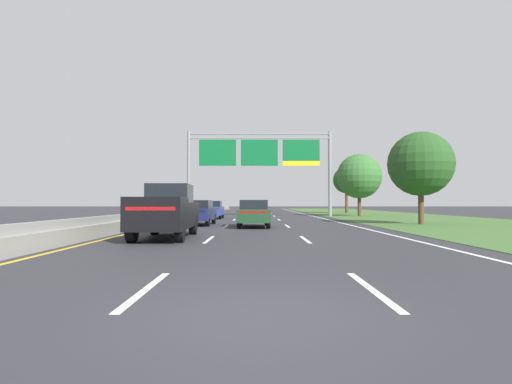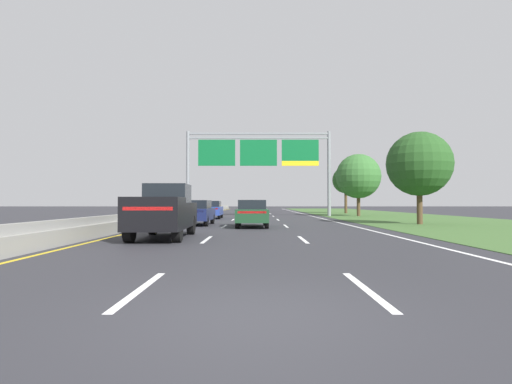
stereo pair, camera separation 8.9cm
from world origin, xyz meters
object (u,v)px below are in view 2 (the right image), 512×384
at_px(roadside_tree_near, 420,164).
at_px(roadside_tree_mid, 359,176).
at_px(pickup_truck_black, 165,211).
at_px(roadside_tree_far, 347,180).
at_px(car_blue_left_lane_sedan, 212,209).
at_px(car_navy_left_lane_sedan, 198,212).
at_px(overhead_sign_gantry, 260,156).
at_px(car_darkgreen_centre_lane_sedan, 253,213).
at_px(car_gold_centre_lane_sedan, 256,207).

height_order(roadside_tree_near, roadside_tree_mid, roadside_tree_mid).
height_order(pickup_truck_black, roadside_tree_far, roadside_tree_far).
distance_m(car_blue_left_lane_sedan, roadside_tree_far, 23.69).
bearing_deg(pickup_truck_black, car_blue_left_lane_sedan, -0.64).
bearing_deg(car_navy_left_lane_sedan, roadside_tree_near, -86.38).
xyz_separation_m(overhead_sign_gantry, car_darkgreen_centre_lane_sedan, (-0.49, -18.51, -5.45)).
relative_size(roadside_tree_near, roadside_tree_far, 0.98).
bearing_deg(car_blue_left_lane_sedan, pickup_truck_black, -179.88).
distance_m(car_darkgreen_centre_lane_sedan, car_gold_centre_lane_sedan, 36.34).
height_order(car_darkgreen_centre_lane_sedan, roadside_tree_near, roadside_tree_near).
distance_m(car_gold_centre_lane_sedan, car_blue_left_lane_sedan, 24.05).
distance_m(pickup_truck_black, car_navy_left_lane_sedan, 9.42).
relative_size(car_blue_left_lane_sedan, roadside_tree_far, 0.72).
bearing_deg(car_navy_left_lane_sedan, roadside_tree_far, -28.20).
bearing_deg(overhead_sign_gantry, car_navy_left_lane_sedan, -103.71).
relative_size(overhead_sign_gantry, car_gold_centre_lane_sedan, 3.40).
height_order(pickup_truck_black, car_navy_left_lane_sedan, pickup_truck_black).
height_order(overhead_sign_gantry, pickup_truck_black, overhead_sign_gantry).
relative_size(overhead_sign_gantry, car_navy_left_lane_sedan, 3.40).
distance_m(car_darkgreen_centre_lane_sedan, roadside_tree_mid, 21.98).
bearing_deg(car_gold_centre_lane_sedan, car_blue_left_lane_sedan, 171.69).
relative_size(car_darkgreen_centre_lane_sedan, roadside_tree_far, 0.72).
height_order(car_navy_left_lane_sedan, roadside_tree_mid, roadside_tree_mid).
xyz_separation_m(overhead_sign_gantry, pickup_truck_black, (-3.96, -25.83, -5.19)).
height_order(overhead_sign_gantry, roadside_tree_mid, overhead_sign_gantry).
bearing_deg(pickup_truck_black, roadside_tree_far, -24.06).
relative_size(car_blue_left_lane_sedan, roadside_tree_mid, 0.68).
relative_size(car_darkgreen_centre_lane_sedan, roadside_tree_mid, 0.68).
xyz_separation_m(pickup_truck_black, car_blue_left_lane_sedan, (-0.27, 19.93, -0.26)).
relative_size(car_darkgreen_centre_lane_sedan, car_blue_left_lane_sedan, 1.00).
height_order(overhead_sign_gantry, car_blue_left_lane_sedan, overhead_sign_gantry).
xyz_separation_m(car_gold_centre_lane_sedan, car_blue_left_lane_sedan, (-3.88, -23.74, 0.00)).
relative_size(pickup_truck_black, roadside_tree_near, 0.90).
bearing_deg(car_darkgreen_centre_lane_sedan, roadside_tree_far, -22.41).
bearing_deg(car_navy_left_lane_sedan, car_blue_left_lane_sedan, 2.31).
bearing_deg(roadside_tree_far, overhead_sign_gantry, -135.44).
relative_size(roadside_tree_near, roadside_tree_mid, 0.93).
xyz_separation_m(pickup_truck_black, roadside_tree_far, (15.53, 37.22, 3.30)).
bearing_deg(roadside_tree_far, roadside_tree_near, -92.50).
distance_m(car_darkgreen_centre_lane_sedan, car_navy_left_lane_sedan, 4.09).
distance_m(overhead_sign_gantry, roadside_tree_near, 19.02).
bearing_deg(car_gold_centre_lane_sedan, roadside_tree_far, -117.43).
xyz_separation_m(car_darkgreen_centre_lane_sedan, car_gold_centre_lane_sedan, (0.13, 36.34, 0.00)).
height_order(car_gold_centre_lane_sedan, roadside_tree_mid, roadside_tree_mid).
bearing_deg(roadside_tree_mid, roadside_tree_near, -90.20).
relative_size(overhead_sign_gantry, car_darkgreen_centre_lane_sedan, 3.41).
bearing_deg(overhead_sign_gantry, car_gold_centre_lane_sedan, 91.13).
height_order(overhead_sign_gantry, roadside_tree_near, overhead_sign_gantry).
xyz_separation_m(overhead_sign_gantry, car_navy_left_lane_sedan, (-4.00, -16.41, -5.45)).
bearing_deg(roadside_tree_near, roadside_tree_far, 87.50).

